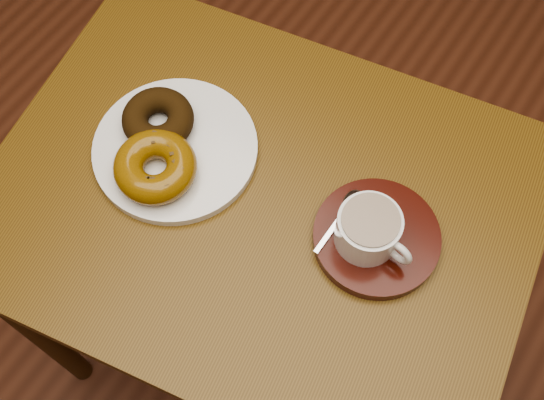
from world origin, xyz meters
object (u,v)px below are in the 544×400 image
Objects in this scene: coffee_cup at (369,230)px; saucer at (376,238)px; cafe_table at (261,231)px; donut_plate at (175,149)px.

saucer is at bearing 60.89° from coffee_cup.
cafe_table is at bearing -167.72° from saucer.
coffee_cup is at bearing 5.24° from donut_plate.
saucer is (0.16, 0.03, 0.12)m from cafe_table.
cafe_table is 0.18m from donut_plate.
coffee_cup is (0.29, 0.03, 0.04)m from donut_plate.
donut_plate is 2.12× the size of coffee_cup.
donut_plate is at bearing -172.61° from saucer.
coffee_cup is (-0.01, -0.01, 0.04)m from saucer.
saucer reaches higher than donut_plate.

